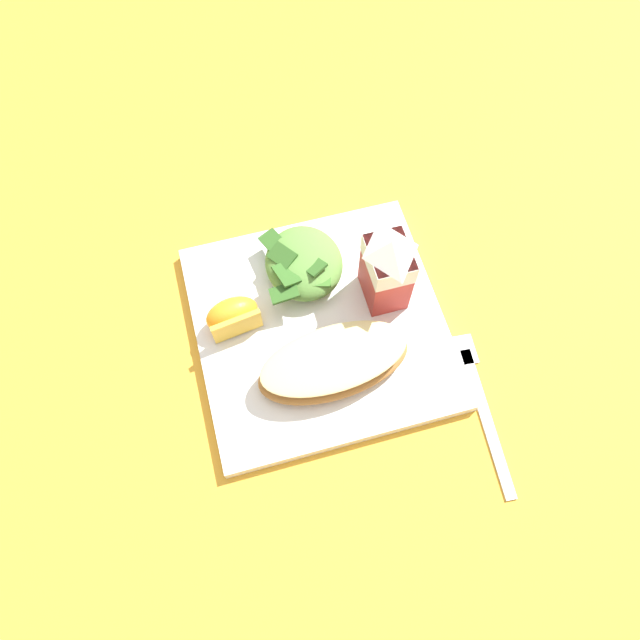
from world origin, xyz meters
TOP-DOWN VIEW (x-y plane):
  - ground at (0.00, 0.00)m, footprint 3.00×3.00m
  - white_plate at (0.00, 0.00)m, footprint 0.28×0.28m
  - cheesy_pizza_bread at (0.06, 0.00)m, footprint 0.09×0.17m
  - green_salad_pile at (-0.07, -0.00)m, footprint 0.10×0.09m
  - milk_carton at (-0.02, 0.08)m, footprint 0.06×0.05m
  - orange_wedge_front at (-0.03, -0.09)m, footprint 0.05×0.06m
  - metal_fork at (0.13, 0.15)m, footprint 0.19×0.03m

SIDE VIEW (x-z plane):
  - ground at x=0.00m, z-range 0.00..0.00m
  - metal_fork at x=0.13m, z-range 0.00..0.01m
  - white_plate at x=0.00m, z-range 0.00..0.02m
  - cheesy_pizza_bread at x=0.06m, z-range 0.02..0.05m
  - orange_wedge_front at x=-0.03m, z-range 0.02..0.06m
  - green_salad_pile at x=-0.07m, z-range 0.01..0.06m
  - milk_carton at x=-0.02m, z-range 0.02..0.13m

